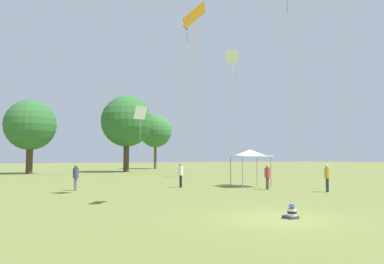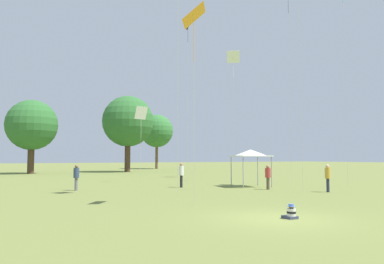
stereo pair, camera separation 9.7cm
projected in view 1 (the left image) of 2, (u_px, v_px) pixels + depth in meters
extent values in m
plane|color=olive|center=(278.00, 219.00, 13.48)|extent=(300.00, 300.00, 0.00)
cube|color=#383D56|center=(290.00, 217.00, 13.54)|extent=(0.40, 0.49, 0.10)
cylinder|color=silver|center=(292.00, 212.00, 13.48)|extent=(0.32, 0.32, 0.27)
cylinder|color=black|center=(292.00, 212.00, 13.48)|extent=(0.33, 0.33, 0.07)
sphere|color=brown|center=(292.00, 206.00, 13.49)|extent=(0.19, 0.19, 0.19)
cylinder|color=#4C70B7|center=(292.00, 206.00, 13.49)|extent=(0.32, 0.32, 0.01)
cylinder|color=#4C70B7|center=(292.00, 205.00, 13.49)|extent=(0.19, 0.19, 0.09)
cylinder|color=black|center=(181.00, 181.00, 27.62)|extent=(0.26, 0.26, 0.89)
cylinder|color=silver|center=(181.00, 171.00, 27.67)|extent=(0.47, 0.47, 0.70)
sphere|color=#A37556|center=(181.00, 164.00, 27.70)|extent=(0.24, 0.24, 0.24)
cylinder|color=slate|center=(76.00, 184.00, 25.00)|extent=(0.23, 0.23, 0.85)
cylinder|color=#334260|center=(76.00, 173.00, 25.05)|extent=(0.42, 0.42, 0.67)
sphere|color=brown|center=(76.00, 166.00, 25.08)|extent=(0.23, 0.23, 0.23)
cylinder|color=brown|center=(267.00, 184.00, 25.81)|extent=(0.22, 0.22, 0.83)
cylinder|color=#B23833|center=(267.00, 173.00, 25.86)|extent=(0.39, 0.39, 0.66)
sphere|color=#A37556|center=(267.00, 167.00, 25.89)|extent=(0.22, 0.22, 0.22)
cylinder|color=#282D42|center=(327.00, 185.00, 23.89)|extent=(0.24, 0.24, 0.86)
cylinder|color=gold|center=(327.00, 173.00, 23.94)|extent=(0.44, 0.44, 0.68)
sphere|color=#DBAD89|center=(327.00, 166.00, 23.97)|extent=(0.23, 0.23, 0.23)
cube|color=white|center=(250.00, 156.00, 28.42)|extent=(2.97, 2.97, 0.08)
cone|color=white|center=(250.00, 153.00, 28.44)|extent=(2.82, 2.82, 0.45)
cylinder|color=#99999E|center=(231.00, 171.00, 29.10)|extent=(0.07, 0.07, 2.28)
cylinder|color=#99999E|center=(257.00, 171.00, 29.75)|extent=(0.07, 0.07, 2.28)
cylinder|color=#99999E|center=(243.00, 172.00, 26.93)|extent=(0.07, 0.07, 2.28)
cylinder|color=#99999E|center=(271.00, 172.00, 27.58)|extent=(0.07, 0.07, 2.28)
cube|color=white|center=(140.00, 113.00, 34.24)|extent=(1.26, 0.69, 1.13)
cylinder|color=white|center=(140.00, 128.00, 34.14)|extent=(0.02, 0.02, 1.93)
cylinder|color=#BCB7A8|center=(140.00, 147.00, 34.02)|extent=(0.01, 0.01, 6.29)
cube|color=orange|center=(194.00, 16.00, 17.50)|extent=(1.53, 1.62, 0.85)
cylinder|color=orange|center=(194.00, 44.00, 17.41)|extent=(0.02, 0.02, 1.78)
cylinder|color=#BCB7A8|center=(194.00, 109.00, 17.20)|extent=(0.01, 0.01, 8.84)
cylinder|color=#1E2328|center=(287.00, 2.00, 34.24)|extent=(0.02, 0.02, 2.10)
cylinder|color=#BCB7A8|center=(289.00, 83.00, 33.72)|extent=(0.01, 0.01, 17.80)
cylinder|color=#BCB7A8|center=(344.00, 79.00, 28.29)|extent=(0.01, 0.01, 16.27)
cube|color=white|center=(232.00, 57.00, 41.31)|extent=(1.56, 1.46, 1.16)
cylinder|color=white|center=(232.00, 69.00, 41.22)|extent=(0.02, 0.02, 1.71)
cylinder|color=#BCB7A8|center=(233.00, 117.00, 40.86)|extent=(0.01, 0.01, 13.31)
cube|color=#1E2328|center=(187.00, 24.00, 31.29)|extent=(0.91, 0.93, 0.79)
cylinder|color=#1E2328|center=(187.00, 35.00, 31.22)|extent=(0.02, 0.02, 1.29)
cylinder|color=#BCB7A8|center=(187.00, 103.00, 30.83)|extent=(0.01, 0.01, 13.40)
cylinder|color=#BCB7A8|center=(300.00, 82.00, 23.93)|extent=(0.01, 0.01, 14.07)
cylinder|color=#BCB7A8|center=(178.00, 78.00, 21.72)|extent=(0.01, 0.01, 13.67)
cylinder|color=brown|center=(155.00, 154.00, 73.35)|extent=(0.54, 0.54, 5.68)
sphere|color=#337033|center=(155.00, 131.00, 73.67)|extent=(6.45, 6.45, 6.45)
cylinder|color=#473323|center=(126.00, 153.00, 57.53)|extent=(0.86, 0.86, 5.67)
sphere|color=#2D662D|center=(127.00, 121.00, 57.87)|extent=(7.87, 7.87, 7.87)
cylinder|color=#473323|center=(29.00, 156.00, 50.95)|extent=(0.87, 0.87, 4.78)
sphere|color=#2D662D|center=(30.00, 125.00, 51.25)|extent=(6.91, 6.91, 6.91)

